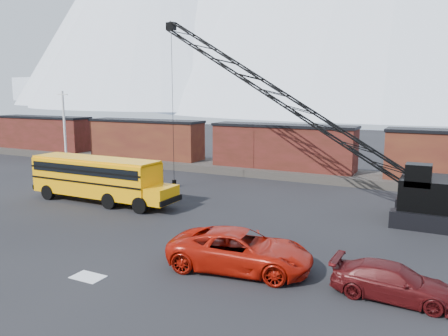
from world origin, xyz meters
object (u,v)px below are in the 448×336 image
object	(u,v)px
crawler_crane	(287,101)
red_pickup	(240,250)
school_bus	(99,178)
maroon_suv	(393,282)

from	to	relation	value
crawler_crane	red_pickup	bearing A→B (deg)	-79.64
school_bus	red_pickup	size ratio (longest dim) A/B	1.83
red_pickup	maroon_suv	size ratio (longest dim) A/B	1.38
red_pickup	maroon_suv	xyz separation A→B (m)	(6.36, 0.09, -0.22)
school_bus	maroon_suv	size ratio (longest dim) A/B	2.52
red_pickup	school_bus	bearing A→B (deg)	57.01
red_pickup	crawler_crane	bearing A→B (deg)	1.94
school_bus	crawler_crane	distance (m)	14.32
school_bus	maroon_suv	xyz separation A→B (m)	(20.47, -6.36, -1.12)
maroon_suv	red_pickup	bearing A→B (deg)	92.20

